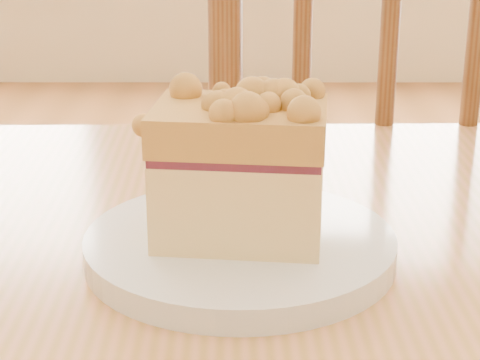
# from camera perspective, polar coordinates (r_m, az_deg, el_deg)

# --- Properties ---
(cafe_chair_main) EXTENTS (0.46, 0.46, 1.01)m
(cafe_chair_main) POSITION_cam_1_polar(r_m,az_deg,el_deg) (1.22, 8.10, -4.92)
(cafe_chair_main) COLOR brown
(cafe_chair_main) RESTS_ON ground
(plate) EXTENTS (0.23, 0.23, 0.02)m
(plate) POSITION_cam_1_polar(r_m,az_deg,el_deg) (0.62, -0.00, -4.65)
(plate) COLOR white
(plate) RESTS_ON cafe_table_main
(cake_slice) EXTENTS (0.14, 0.10, 0.12)m
(cake_slice) POSITION_cam_1_polar(r_m,az_deg,el_deg) (0.60, -0.01, 1.15)
(cake_slice) COLOR #FFE490
(cake_slice) RESTS_ON plate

